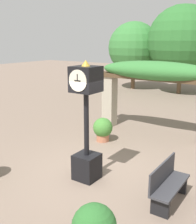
{
  "coord_description": "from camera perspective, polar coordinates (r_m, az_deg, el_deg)",
  "views": [
    {
      "loc": [
        3.88,
        -5.46,
        3.42
      ],
      "look_at": [
        0.03,
        0.24,
        1.63
      ],
      "focal_mm": 45.0,
      "sensor_mm": 36.0,
      "label": 1
    }
  ],
  "objects": [
    {
      "name": "pedestal_clock",
      "position": [
        6.76,
        -2.37,
        -2.12
      ],
      "size": [
        0.6,
        0.64,
        2.96
      ],
      "color": "black",
      "rests_on": "ground"
    },
    {
      "name": "ground_plane",
      "position": [
        7.52,
        -1.26,
        -12.45
      ],
      "size": [
        60.0,
        60.0,
        0.0
      ],
      "primitive_type": "plane",
      "color": "#7F6B5B"
    },
    {
      "name": "pergola",
      "position": [
        10.26,
        11.54,
        6.63
      ],
      "size": [
        4.86,
        1.06,
        2.68
      ],
      "color": "#A89E89",
      "rests_on": "ground"
    },
    {
      "name": "park_bench",
      "position": [
        6.34,
        13.98,
        -14.03
      ],
      "size": [
        0.42,
        1.37,
        0.89
      ],
      "rotation": [
        0.0,
        0.0,
        1.57
      ],
      "color": "#38383D",
      "rests_on": "ground"
    },
    {
      "name": "potted_plant_far_left",
      "position": [
        9.65,
        0.98,
        -3.42
      ],
      "size": [
        0.67,
        0.67,
        0.82
      ],
      "color": "#B26B4C",
      "rests_on": "ground"
    }
  ]
}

